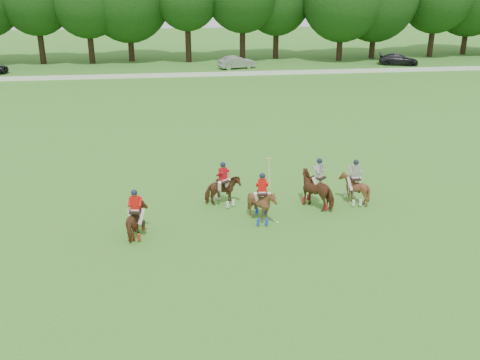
{
  "coord_description": "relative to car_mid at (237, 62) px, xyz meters",
  "views": [
    {
      "loc": [
        -2.17,
        -18.51,
        10.37
      ],
      "look_at": [
        0.72,
        4.2,
        1.4
      ],
      "focal_mm": 40.0,
      "sensor_mm": 36.0,
      "label": 1
    }
  ],
  "objects": [
    {
      "name": "polo_stripe_b",
      "position": [
        0.94,
        -38.38,
        0.07
      ],
      "size": [
        1.2,
        1.34,
        2.17
      ],
      "color": "#4E2E14",
      "rests_on": "ground"
    },
    {
      "name": "polo_red_a",
      "position": [
        -9.15,
        -40.65,
        0.05
      ],
      "size": [
        1.04,
        1.7,
        2.1
      ],
      "color": "#4E2E14",
      "rests_on": "ground"
    },
    {
      "name": "ground",
      "position": [
        -5.23,
        -42.5,
        -0.69
      ],
      "size": [
        180.0,
        180.0,
        0.0
      ],
      "primitive_type": "plane",
      "color": "#28681D",
      "rests_on": "ground"
    },
    {
      "name": "polo_red_c",
      "position": [
        -3.74,
        -39.81,
        0.11
      ],
      "size": [
        1.38,
        1.52,
        2.8
      ],
      "color": "#4E2E14",
      "rests_on": "ground"
    },
    {
      "name": "polo_ball",
      "position": [
        -3.09,
        -40.15,
        -0.65
      ],
      "size": [
        0.09,
        0.09,
        0.09
      ],
      "primitive_type": "sphere",
      "color": "white",
      "rests_on": "ground"
    },
    {
      "name": "polo_stripe_a",
      "position": [
        -0.88,
        -38.59,
        0.18
      ],
      "size": [
        2.03,
        2.09,
        2.39
      ],
      "color": "#4E2E14",
      "rests_on": "ground"
    },
    {
      "name": "polo_red_b",
      "position": [
        -5.26,
        -37.84,
        0.05
      ],
      "size": [
        1.82,
        1.77,
        2.13
      ],
      "color": "#4E2E14",
      "rests_on": "ground"
    },
    {
      "name": "car_right",
      "position": [
        19.23,
        0.0,
        -0.04
      ],
      "size": [
        4.88,
        3.19,
        1.32
      ],
      "primitive_type": "imported",
      "rotation": [
        0.0,
        0.0,
        1.25
      ],
      "color": "black",
      "rests_on": "ground"
    },
    {
      "name": "boundary_rail",
      "position": [
        -5.23,
        -4.5,
        -0.47
      ],
      "size": [
        120.0,
        0.1,
        0.44
      ],
      "primitive_type": "cube",
      "color": "white",
      "rests_on": "ground"
    },
    {
      "name": "car_mid",
      "position": [
        0.0,
        0.0,
        0.0
      ],
      "size": [
        4.46,
        2.53,
        1.39
      ],
      "primitive_type": "imported",
      "rotation": [
        0.0,
        0.0,
        1.84
      ],
      "color": "#99999E",
      "rests_on": "ground"
    }
  ]
}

